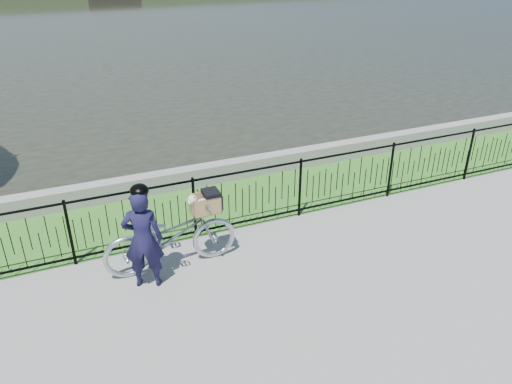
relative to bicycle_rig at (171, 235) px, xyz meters
name	(u,v)px	position (x,y,z in m)	size (l,w,h in m)	color
ground	(289,275)	(1.57, -0.95, -0.56)	(120.00, 120.00, 0.00)	gray
grass_strip	(230,202)	(1.57, 1.65, -0.55)	(60.00, 2.00, 0.01)	#347023
water	(79,12)	(1.57, 32.05, -0.56)	(120.00, 120.00, 0.00)	#26271D
quay_wall	(214,173)	(1.57, 2.65, -0.36)	(60.00, 0.30, 0.40)	gray
fence	(249,198)	(1.57, 0.65, 0.02)	(14.00, 0.06, 1.15)	black
bicycle_rig	(171,235)	(0.00, 0.00, 0.00)	(2.09, 0.73, 1.21)	#AEB3BA
cyclist	(143,237)	(-0.47, -0.31, 0.26)	(0.66, 0.54, 1.65)	black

